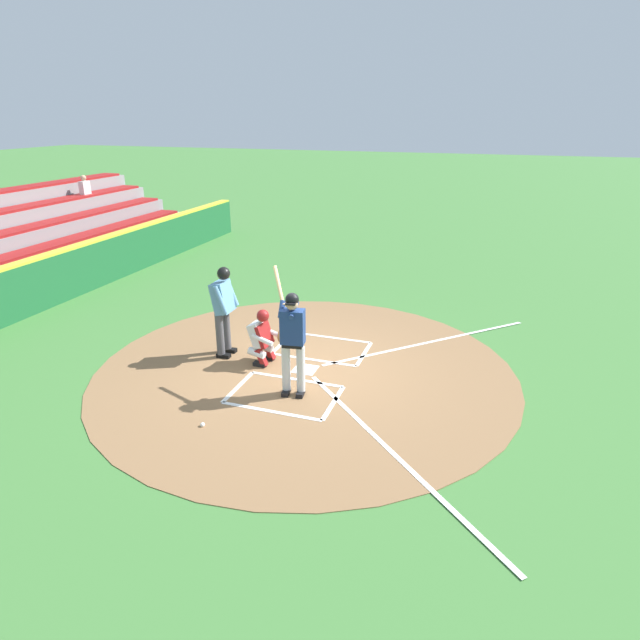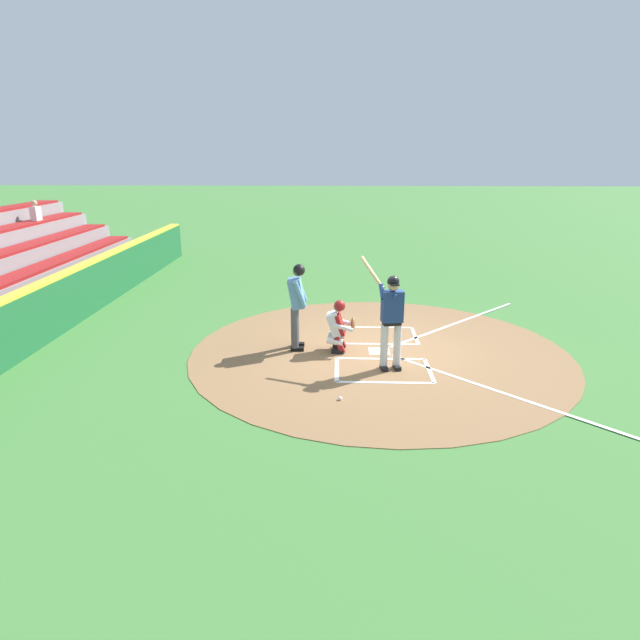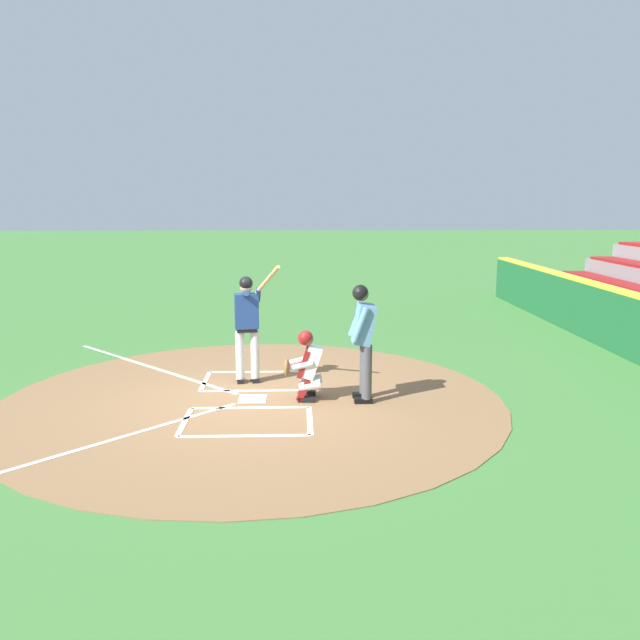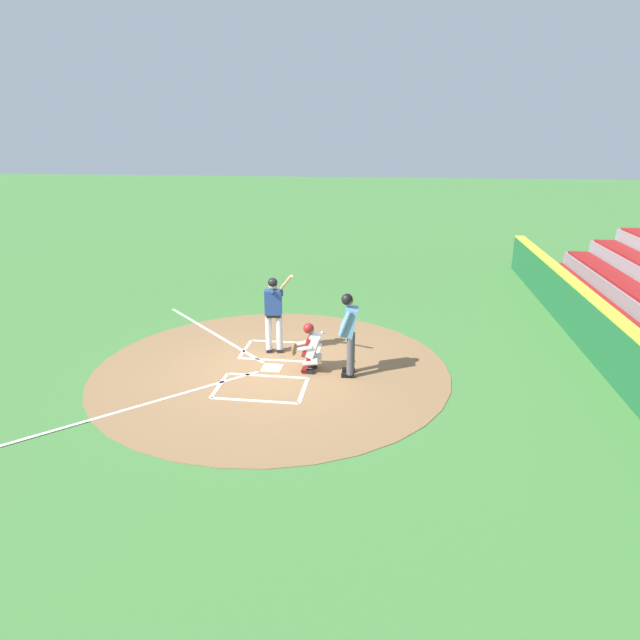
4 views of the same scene
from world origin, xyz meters
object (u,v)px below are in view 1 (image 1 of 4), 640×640
catcher (263,336)px  plate_umpire (223,305)px  baseball (203,425)px  batter (292,336)px

catcher → plate_umpire: size_ratio=0.61×
plate_umpire → baseball: 2.89m
baseball → plate_umpire: bearing=-160.0°
batter → catcher: 1.48m
batter → baseball: 2.05m
catcher → baseball: bearing=0.7°
batter → plate_umpire: 2.17m
plate_umpire → baseball: bearing=20.0°
catcher → plate_umpire: plate_umpire is taller
batter → catcher: (-0.97, -1.00, -0.51)m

